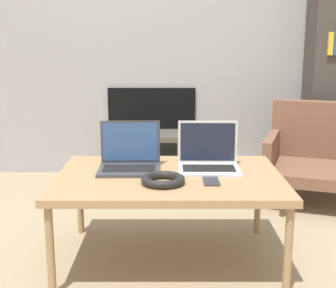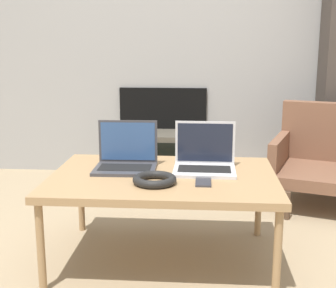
% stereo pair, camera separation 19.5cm
% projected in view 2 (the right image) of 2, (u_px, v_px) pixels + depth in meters
% --- Properties ---
extents(wall_back, '(7.00, 0.08, 2.60)m').
position_uv_depth(wall_back, '(180.00, 18.00, 3.76)').
color(wall_back, '#999999').
rests_on(wall_back, ground_plane).
extents(table, '(1.11, 0.78, 0.45)m').
position_uv_depth(table, '(163.00, 181.00, 2.32)').
color(table, '#9E7A51').
rests_on(table, ground_plane).
extents(laptop_left, '(0.32, 0.25, 0.24)m').
position_uv_depth(laptop_left, '(126.00, 159.00, 2.42)').
color(laptop_left, '#38383D').
rests_on(laptop_left, table).
extents(laptop_right, '(0.31, 0.25, 0.24)m').
position_uv_depth(laptop_right, '(205.00, 160.00, 2.39)').
color(laptop_right, silver).
rests_on(laptop_right, table).
extents(headphones, '(0.20, 0.20, 0.04)m').
position_uv_depth(headphones, '(155.00, 180.00, 2.17)').
color(headphones, black).
rests_on(headphones, table).
extents(phone, '(0.07, 0.14, 0.01)m').
position_uv_depth(phone, '(203.00, 182.00, 2.18)').
color(phone, '#333338').
rests_on(phone, table).
extents(tv, '(0.50, 0.37, 0.38)m').
position_uv_depth(tv, '(161.00, 156.00, 3.78)').
color(tv, '#4C473D').
rests_on(tv, ground_plane).
extents(armchair, '(0.83, 0.83, 0.68)m').
position_uv_depth(armchair, '(325.00, 155.00, 3.22)').
color(armchair, brown).
rests_on(armchair, ground_plane).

